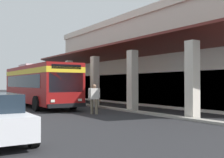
{
  "coord_description": "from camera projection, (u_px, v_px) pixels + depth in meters",
  "views": [
    {
      "loc": [
        22.39,
        -7.71,
        1.79
      ],
      "look_at": [
        3.93,
        4.34,
        2.14
      ],
      "focal_mm": 44.77,
      "sensor_mm": 36.0,
      "label": 1
    }
  ],
  "objects": [
    {
      "name": "ground",
      "position": [
        121.0,
        102.0,
        27.31
      ],
      "size": [
        120.0,
        120.0,
        0.0
      ],
      "primitive_type": "plane",
      "color": "#262628"
    },
    {
      "name": "curb_strip",
      "position": [
        89.0,
        105.0,
        22.29
      ],
      "size": [
        30.13,
        0.5,
        0.12
      ],
      "primitive_type": "cube",
      "color": "#9E998E",
      "rests_on": "ground"
    },
    {
      "name": "plaza_building",
      "position": [
        175.0,
        62.0,
        27.61
      ],
      "size": [
        25.41,
        15.79,
        7.84
      ],
      "color": "beige",
      "rests_on": "ground"
    },
    {
      "name": "transit_bus",
      "position": [
        39.0,
        83.0,
        21.78
      ],
      "size": [
        11.25,
        2.95,
        3.34
      ],
      "color": "maroon",
      "rests_on": "ground"
    },
    {
      "name": "pedestrian",
      "position": [
        94.0,
        97.0,
        16.35
      ],
      "size": [
        0.46,
        0.68,
        1.74
      ],
      "color": "#726651",
      "rests_on": "ground"
    },
    {
      "name": "potted_palm",
      "position": [
        77.0,
        95.0,
        26.93
      ],
      "size": [
        2.14,
        1.75,
        2.21
      ],
      "color": "brown",
      "rests_on": "ground"
    }
  ]
}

